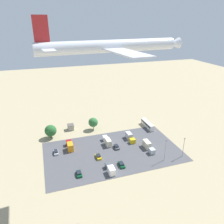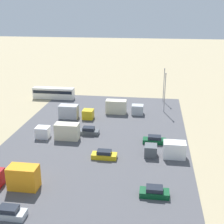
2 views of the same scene
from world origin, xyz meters
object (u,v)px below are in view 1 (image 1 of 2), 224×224
parked_truck_2 (148,146)px  parked_truck_3 (130,137)px  parked_car_2 (79,174)px  parked_car_4 (98,156)px  parked_car_1 (56,152)px  parked_truck_4 (107,141)px  airplane (113,46)px  shed_building (71,127)px  parked_truck_0 (111,169)px  parked_truck_1 (70,146)px  parked_car_3 (116,147)px  parked_car_0 (121,165)px  bus (148,124)px

parked_truck_2 → parked_truck_3: size_ratio=1.13×
parked_car_2 → parked_car_4: 13.67m
parked_car_2 → parked_truck_2: parked_truck_2 is taller
parked_car_1 → parked_truck_4: (-24.86, -0.78, 0.87)m
parked_truck_2 → airplane: size_ratio=0.23×
parked_car_2 → parked_car_4: (-10.35, -8.93, 0.02)m
shed_building → parked_truck_0: 43.47m
shed_building → parked_truck_1: parked_truck_1 is taller
parked_car_2 → parked_truck_0: parked_truck_0 is taller
parked_truck_0 → airplane: airplane is taller
parked_car_2 → parked_truck_4: 26.00m
parked_truck_0 → airplane: 50.80m
parked_car_1 → parked_car_2: (-7.28, 18.36, -0.02)m
shed_building → parked_car_3: bearing=124.2°
parked_truck_0 → parked_truck_1: parked_truck_1 is taller
parked_car_0 → parked_truck_3: 22.54m
parked_car_3 → parked_car_2: bearing=34.1°
parked_car_1 → airplane: bearing=-63.3°
parked_car_3 → parked_truck_4: (2.99, -5.22, 0.84)m
parked_car_3 → parked_truck_2: size_ratio=0.46×
airplane → parked_car_0: bearing=144.7°
shed_building → parked_car_1: bearing=65.5°
parked_truck_0 → parked_truck_2: (-22.21, -10.57, 0.19)m
airplane → parked_truck_1: bearing=-169.2°
parked_car_3 → airplane: airplane is taller
parked_truck_0 → parked_truck_3: size_ratio=0.87×
parked_truck_2 → parked_truck_3: 12.03m
parked_car_1 → parked_truck_4: bearing=1.8°
parked_truck_1 → parked_truck_4: (-18.18, 1.31, -0.11)m
bus → parked_car_1: 53.33m
parked_car_0 → parked_truck_2: 18.55m
bus → parked_car_2: 53.67m
parked_car_4 → parked_truck_2: (-24.30, 0.51, 0.90)m
parked_car_4 → airplane: size_ratio=0.11×
parked_car_0 → parked_car_2: bearing=0.7°
parked_truck_1 → parked_truck_3: 30.41m
parked_car_2 → parked_truck_1: bearing=-88.3°
bus → parked_car_4: (34.53, 20.48, -1.09)m
parked_car_2 → parked_truck_3: 35.58m
parked_truck_1 → airplane: (-9.91, 35.12, 48.86)m
parked_truck_4 → parked_car_1: bearing=-178.2°
parked_car_0 → parked_truck_1: parked_truck_1 is taller
shed_building → airplane: size_ratio=0.09×
parked_car_2 → parked_car_4: parked_car_4 is taller
parked_truck_0 → parked_car_0: bearing=23.0°
parked_truck_2 → parked_car_3: bearing=-21.3°
parked_car_2 → parked_truck_0: bearing=170.2°
bus → parked_truck_3: size_ratio=1.44×
parked_car_1 → bus: bearing=12.0°
shed_building → parked_truck_0: bearing=103.0°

